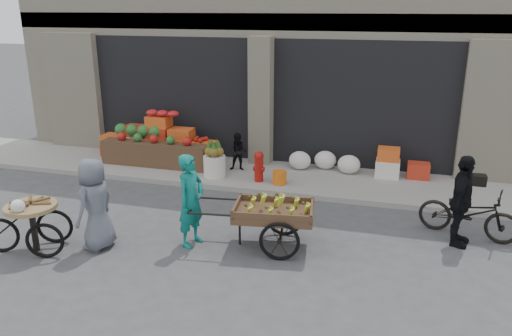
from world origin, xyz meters
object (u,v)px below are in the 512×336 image
(orange_bucket, at_px, (280,178))
(tricycle_cart, at_px, (32,220))
(fire_hydrant, at_px, (259,165))
(vendor_woman, at_px, (191,200))
(seated_person, at_px, (238,152))
(bicycle, at_px, (469,213))
(banana_cart, at_px, (271,209))
(vendor_grey, at_px, (95,204))
(cyclist, at_px, (461,201))
(pineapple_bin, at_px, (215,166))

(orange_bucket, relative_size, tricycle_cart, 0.22)
(fire_hydrant, relative_size, vendor_woman, 0.44)
(seated_person, height_order, bicycle, seated_person)
(banana_cart, distance_m, vendor_grey, 2.95)
(seated_person, bearing_deg, cyclist, -37.91)
(orange_bucket, bearing_deg, seated_person, 149.74)
(fire_hydrant, xyz_separation_m, vendor_grey, (-1.80, -3.72, 0.29))
(fire_hydrant, relative_size, tricycle_cart, 0.49)
(vendor_woman, height_order, bicycle, vendor_woman)
(pineapple_bin, bearing_deg, banana_cart, -54.03)
(bicycle, bearing_deg, orange_bucket, 84.33)
(pineapple_bin, height_order, fire_hydrant, fire_hydrant)
(fire_hydrant, bearing_deg, orange_bucket, -5.71)
(seated_person, xyz_separation_m, banana_cart, (1.72, -3.52, 0.10))
(pineapple_bin, height_order, vendor_woman, vendor_woman)
(pineapple_bin, bearing_deg, fire_hydrant, -2.60)
(pineapple_bin, distance_m, tricycle_cart, 4.50)
(pineapple_bin, bearing_deg, vendor_woman, -76.21)
(tricycle_cart, bearing_deg, vendor_woman, 0.16)
(pineapple_bin, height_order, vendor_grey, vendor_grey)
(seated_person, xyz_separation_m, bicycle, (5.01, -2.15, -0.13))
(bicycle, bearing_deg, tricycle_cart, 125.48)
(fire_hydrant, height_order, tricycle_cart, tricycle_cart)
(cyclist, bearing_deg, pineapple_bin, 84.64)
(orange_bucket, bearing_deg, bicycle, -20.81)
(pineapple_bin, xyz_separation_m, vendor_woman, (0.79, -3.20, 0.44))
(banana_cart, relative_size, bicycle, 1.38)
(orange_bucket, xyz_separation_m, bicycle, (3.81, -1.45, 0.18))
(seated_person, distance_m, vendor_woman, 3.83)
(vendor_woman, distance_m, vendor_grey, 1.59)
(orange_bucket, bearing_deg, cyclist, -27.11)
(pineapple_bin, relative_size, tricycle_cart, 0.36)
(seated_person, relative_size, cyclist, 0.58)
(vendor_grey, bearing_deg, fire_hydrant, 161.70)
(cyclist, bearing_deg, vendor_woman, 120.98)
(orange_bucket, distance_m, cyclist, 4.09)
(pineapple_bin, distance_m, cyclist, 5.58)
(fire_hydrant, bearing_deg, vendor_woman, -95.67)
(banana_cart, distance_m, tricycle_cart, 4.00)
(fire_hydrant, relative_size, bicycle, 0.41)
(orange_bucket, distance_m, banana_cart, 2.90)
(banana_cart, height_order, cyclist, cyclist)
(orange_bucket, bearing_deg, banana_cart, -79.58)
(fire_hydrant, relative_size, cyclist, 0.44)
(fire_hydrant, bearing_deg, tricycle_cart, -123.90)
(fire_hydrant, xyz_separation_m, seated_person, (-0.70, 0.65, 0.08))
(fire_hydrant, distance_m, cyclist, 4.54)
(orange_bucket, relative_size, cyclist, 0.20)
(orange_bucket, distance_m, seated_person, 1.42)
(banana_cart, distance_m, bicycle, 3.58)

